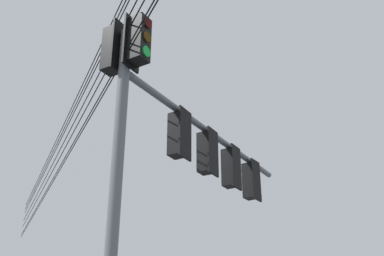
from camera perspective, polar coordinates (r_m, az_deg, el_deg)
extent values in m
cylinder|color=slate|center=(7.20, -9.62, -11.40)|extent=(0.20, 0.20, 6.99)
cylinder|color=slate|center=(10.55, 2.64, -0.91)|extent=(0.27, 6.37, 0.14)
cube|color=black|center=(8.68, -9.64, 9.35)|extent=(0.31, 0.31, 0.90)
cube|color=black|center=(8.59, -8.77, 9.71)|extent=(0.05, 0.44, 1.04)
cylinder|color=#360503|center=(8.94, -10.32, 10.61)|extent=(0.03, 0.20, 0.20)
cylinder|color=#3C2703|center=(8.77, -10.47, 9.01)|extent=(0.03, 0.20, 0.20)
cylinder|color=green|center=(8.61, -10.63, 7.35)|extent=(0.03, 0.20, 0.20)
cube|color=black|center=(8.36, -6.45, 10.64)|extent=(0.31, 0.31, 0.90)
cube|color=black|center=(8.44, -7.39, 10.27)|extent=(0.05, 0.44, 1.04)
cylinder|color=#360503|center=(8.45, -5.44, 12.65)|extent=(0.03, 0.20, 0.20)
cylinder|color=#3C2703|center=(8.27, -5.53, 11.01)|extent=(0.03, 0.20, 0.20)
cylinder|color=green|center=(8.10, -5.62, 9.29)|extent=(0.03, 0.20, 0.20)
cube|color=black|center=(9.17, -1.77, -0.86)|extent=(0.32, 0.32, 0.90)
cube|color=black|center=(9.09, -0.85, -0.64)|extent=(0.07, 0.44, 1.04)
cylinder|color=#360503|center=(9.37, -2.61, 0.62)|extent=(0.04, 0.20, 0.20)
cylinder|color=#3C2703|center=(9.25, -2.65, -1.06)|extent=(0.04, 0.20, 0.20)
cylinder|color=green|center=(9.13, -2.69, -2.78)|extent=(0.04, 0.20, 0.20)
cube|color=black|center=(10.04, 1.71, -3.07)|extent=(0.31, 0.31, 0.90)
cube|color=black|center=(9.97, 2.57, -2.89)|extent=(0.06, 0.44, 1.04)
cylinder|color=#360503|center=(10.23, 0.87, -1.68)|extent=(0.04, 0.20, 0.20)
cylinder|color=#3C2703|center=(10.12, 0.88, -3.24)|extent=(0.04, 0.20, 0.20)
cylinder|color=green|center=(10.01, 0.89, -4.84)|extent=(0.04, 0.20, 0.20)
cube|color=black|center=(10.96, 4.62, -4.91)|extent=(0.31, 0.31, 0.90)
cube|color=black|center=(10.89, 5.42, -4.75)|extent=(0.05, 0.44, 1.04)
cylinder|color=#360503|center=(11.14, 3.82, -3.62)|extent=(0.03, 0.20, 0.20)
cylinder|color=#3C2703|center=(11.03, 3.86, -5.07)|extent=(0.03, 0.20, 0.20)
cylinder|color=green|center=(10.94, 3.90, -6.55)|extent=(0.03, 0.20, 0.20)
cube|color=black|center=(11.92, 7.09, -6.45)|extent=(0.31, 0.31, 0.90)
cube|color=black|center=(11.84, 7.83, -6.30)|extent=(0.05, 0.44, 1.04)
cylinder|color=#360503|center=(12.08, 6.33, -5.25)|extent=(0.04, 0.20, 0.20)
cylinder|color=#3C2703|center=(11.99, 6.39, -6.60)|extent=(0.04, 0.20, 0.20)
cylinder|color=green|center=(11.90, 6.46, -7.97)|extent=(0.04, 0.20, 0.20)
cylinder|color=black|center=(9.68, -10.77, 4.05)|extent=(28.23, 18.65, 0.70)
cylinder|color=black|center=(9.74, -10.71, 4.70)|extent=(28.23, 18.65, 0.70)
cylinder|color=black|center=(9.93, -10.53, 6.65)|extent=(28.23, 18.65, 0.70)
cylinder|color=black|center=(10.11, -10.38, 8.26)|extent=(28.23, 18.65, 0.70)
cylinder|color=black|center=(10.33, -10.21, 10.14)|extent=(28.23, 18.65, 0.70)
cylinder|color=black|center=(10.44, -10.13, 11.01)|extent=(28.23, 18.65, 0.70)
cylinder|color=black|center=(10.58, -10.04, 12.02)|extent=(28.23, 18.65, 0.70)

